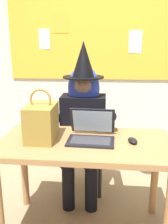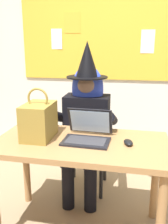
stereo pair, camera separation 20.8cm
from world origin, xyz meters
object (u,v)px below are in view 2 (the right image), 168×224
object	(u,v)px
desk_main	(81,155)
chair_at_desk	(88,139)
handbag	(39,120)
laptop	(87,133)
computer_mouse	(128,142)
person_costumed	(86,115)

from	to	relation	value
desk_main	chair_at_desk	bearing A→B (deg)	95.29
handbag	chair_at_desk	bearing A→B (deg)	69.36
chair_at_desk	desk_main	bearing A→B (deg)	5.37
laptop	computer_mouse	world-z (taller)	laptop
desk_main	computer_mouse	distance (m)	0.36
laptop	chair_at_desk	bearing A→B (deg)	102.21
handbag	computer_mouse	bearing A→B (deg)	-1.38
person_costumed	laptop	distance (m)	0.54
chair_at_desk	person_costumed	distance (m)	0.32
computer_mouse	person_costumed	bearing A→B (deg)	110.45
desk_main	chair_at_desk	world-z (taller)	chair_at_desk
computer_mouse	handbag	size ratio (longest dim) A/B	0.28
chair_at_desk	laptop	distance (m)	0.72
desk_main	computer_mouse	bearing A→B (deg)	0.15
laptop	computer_mouse	size ratio (longest dim) A/B	3.35
desk_main	handbag	world-z (taller)	handbag
desk_main	person_costumed	bearing A→B (deg)	96.44
person_costumed	handbag	world-z (taller)	person_costumed
person_costumed	desk_main	bearing A→B (deg)	6.59
desk_main	handbag	xyz separation A→B (m)	(-0.32, 0.02, 0.24)
person_costumed	laptop	bearing A→B (deg)	11.68
desk_main	computer_mouse	world-z (taller)	computer_mouse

